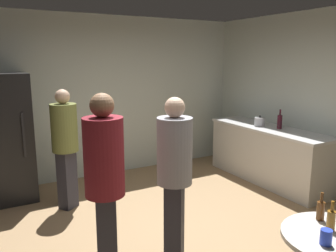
# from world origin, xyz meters

# --- Properties ---
(ground_plane) EXTENTS (5.20, 5.20, 0.10)m
(ground_plane) POSITION_xyz_m (0.00, 0.00, -0.05)
(ground_plane) COLOR #9E7C56
(wall_back) EXTENTS (5.32, 0.06, 2.70)m
(wall_back) POSITION_xyz_m (0.00, 2.63, 1.35)
(wall_back) COLOR beige
(wall_back) RESTS_ON ground_plane
(refrigerator) EXTENTS (0.70, 0.68, 1.80)m
(refrigerator) POSITION_xyz_m (-1.51, 2.20, 0.90)
(refrigerator) COLOR black
(refrigerator) RESTS_ON ground_plane
(kitchen_counter) EXTENTS (0.64, 2.20, 0.90)m
(kitchen_counter) POSITION_xyz_m (2.28, 0.97, 0.45)
(kitchen_counter) COLOR beige
(kitchen_counter) RESTS_ON ground_plane
(kettle) EXTENTS (0.24, 0.17, 0.18)m
(kettle) POSITION_xyz_m (2.23, 1.13, 0.97)
(kettle) COLOR #B2B2B7
(kettle) RESTS_ON kitchen_counter
(wine_bottle_on_counter) EXTENTS (0.08, 0.08, 0.31)m
(wine_bottle_on_counter) POSITION_xyz_m (2.34, 0.81, 1.02)
(wine_bottle_on_counter) COLOR #3F141E
(wine_bottle_on_counter) RESTS_ON kitchen_counter
(beer_bottle_amber) EXTENTS (0.06, 0.06, 0.23)m
(beer_bottle_amber) POSITION_xyz_m (0.43, -1.49, 0.82)
(beer_bottle_amber) COLOR #8C5919
(beer_bottle_amber) RESTS_ON foreground_table
(beer_bottle_brown) EXTENTS (0.06, 0.06, 0.23)m
(beer_bottle_brown) POSITION_xyz_m (0.51, -1.34, 0.82)
(beer_bottle_brown) COLOR #593314
(beer_bottle_brown) RESTS_ON foreground_table
(plastic_cup_blue) EXTENTS (0.08, 0.08, 0.11)m
(plastic_cup_blue) POSITION_xyz_m (0.22, -1.60, 0.79)
(plastic_cup_blue) COLOR blue
(plastic_cup_blue) RESTS_ON foreground_table
(person_in_gray_shirt) EXTENTS (0.48, 0.48, 1.65)m
(person_in_gray_shirt) POSITION_xyz_m (-0.20, -0.25, 0.96)
(person_in_gray_shirt) COLOR #2D2D38
(person_in_gray_shirt) RESTS_ON ground_plane
(person_in_maroon_shirt) EXTENTS (0.43, 0.43, 1.72)m
(person_in_maroon_shirt) POSITION_xyz_m (-0.91, -0.29, 1.01)
(person_in_maroon_shirt) COLOR #2D2D38
(person_in_maroon_shirt) RESTS_ON ground_plane
(person_in_olive_shirt) EXTENTS (0.47, 0.47, 1.61)m
(person_in_olive_shirt) POSITION_xyz_m (-0.84, 1.51, 0.94)
(person_in_olive_shirt) COLOR #2D2D38
(person_in_olive_shirt) RESTS_ON ground_plane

